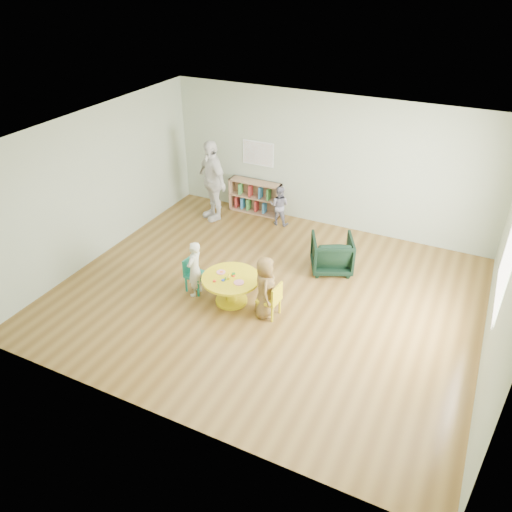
{
  "coord_description": "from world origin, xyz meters",
  "views": [
    {
      "loc": [
        2.92,
        -6.43,
        5.1
      ],
      "look_at": [
        -0.06,
        -0.3,
        0.94
      ],
      "focal_mm": 35.0,
      "sensor_mm": 36.0,
      "label": 1
    }
  ],
  "objects_px": {
    "child_left": "(195,269)",
    "adult_caretaker": "(212,180)",
    "activity_table": "(231,285)",
    "child_right": "(265,287)",
    "kid_chair_right": "(271,299)",
    "toddler": "(279,206)",
    "kid_chair_left": "(194,273)",
    "bookshelf": "(255,197)",
    "armchair": "(332,254)"
  },
  "relations": [
    {
      "from": "kid_chair_right",
      "to": "child_left",
      "type": "xyz_separation_m",
      "value": [
        -1.43,
        -0.01,
        0.18
      ]
    },
    {
      "from": "kid_chair_left",
      "to": "child_right",
      "type": "xyz_separation_m",
      "value": [
        1.41,
        -0.11,
        0.2
      ]
    },
    {
      "from": "child_left",
      "to": "child_right",
      "type": "relative_size",
      "value": 0.95
    },
    {
      "from": "armchair",
      "to": "adult_caretaker",
      "type": "relative_size",
      "value": 0.42
    },
    {
      "from": "child_left",
      "to": "adult_caretaker",
      "type": "bearing_deg",
      "value": -158.68
    },
    {
      "from": "adult_caretaker",
      "to": "child_right",
      "type": "bearing_deg",
      "value": -15.29
    },
    {
      "from": "kid_chair_right",
      "to": "bookshelf",
      "type": "xyz_separation_m",
      "value": [
        -1.93,
        3.35,
        0.04
      ]
    },
    {
      "from": "bookshelf",
      "to": "child_left",
      "type": "bearing_deg",
      "value": -81.58
    },
    {
      "from": "kid_chair_left",
      "to": "child_right",
      "type": "bearing_deg",
      "value": 92.68
    },
    {
      "from": "kid_chair_right",
      "to": "child_right",
      "type": "relative_size",
      "value": 0.57
    },
    {
      "from": "kid_chair_left",
      "to": "kid_chair_right",
      "type": "distance_m",
      "value": 1.52
    },
    {
      "from": "child_left",
      "to": "adult_caretaker",
      "type": "distance_m",
      "value": 2.97
    },
    {
      "from": "armchair",
      "to": "toddler",
      "type": "bearing_deg",
      "value": -62.81
    },
    {
      "from": "adult_caretaker",
      "to": "activity_table",
      "type": "bearing_deg",
      "value": -23.0
    },
    {
      "from": "armchair",
      "to": "child_right",
      "type": "bearing_deg",
      "value": 48.36
    },
    {
      "from": "kid_chair_right",
      "to": "toddler",
      "type": "distance_m",
      "value": 3.25
    },
    {
      "from": "activity_table",
      "to": "child_left",
      "type": "height_order",
      "value": "child_left"
    },
    {
      "from": "kid_chair_left",
      "to": "child_left",
      "type": "relative_size",
      "value": 0.61
    },
    {
      "from": "child_right",
      "to": "armchair",
      "type": "bearing_deg",
      "value": -41.15
    },
    {
      "from": "bookshelf",
      "to": "child_right",
      "type": "height_order",
      "value": "child_right"
    },
    {
      "from": "activity_table",
      "to": "child_right",
      "type": "distance_m",
      "value": 0.69
    },
    {
      "from": "child_left",
      "to": "child_right",
      "type": "bearing_deg",
      "value": 87.02
    },
    {
      "from": "kid_chair_right",
      "to": "child_left",
      "type": "height_order",
      "value": "child_left"
    },
    {
      "from": "kid_chair_right",
      "to": "child_left",
      "type": "distance_m",
      "value": 1.44
    },
    {
      "from": "kid_chair_right",
      "to": "armchair",
      "type": "distance_m",
      "value": 1.81
    },
    {
      "from": "child_left",
      "to": "toddler",
      "type": "bearing_deg",
      "value": 172.54
    },
    {
      "from": "activity_table",
      "to": "child_right",
      "type": "xyz_separation_m",
      "value": [
        0.66,
        -0.07,
        0.2
      ]
    },
    {
      "from": "bookshelf",
      "to": "child_left",
      "type": "relative_size",
      "value": 1.18
    },
    {
      "from": "kid_chair_left",
      "to": "bookshelf",
      "type": "xyz_separation_m",
      "value": [
        -0.41,
        3.25,
        0.03
      ]
    },
    {
      "from": "child_right",
      "to": "kid_chair_right",
      "type": "bearing_deg",
      "value": -107.24
    },
    {
      "from": "child_left",
      "to": "child_right",
      "type": "distance_m",
      "value": 1.32
    },
    {
      "from": "kid_chair_left",
      "to": "adult_caretaker",
      "type": "distance_m",
      "value": 2.86
    },
    {
      "from": "toddler",
      "to": "bookshelf",
      "type": "bearing_deg",
      "value": -28.73
    },
    {
      "from": "bookshelf",
      "to": "child_left",
      "type": "distance_m",
      "value": 3.4
    },
    {
      "from": "bookshelf",
      "to": "kid_chair_right",
      "type": "bearing_deg",
      "value": -60.08
    },
    {
      "from": "bookshelf",
      "to": "kid_chair_left",
      "type": "bearing_deg",
      "value": -82.83
    },
    {
      "from": "kid_chair_left",
      "to": "armchair",
      "type": "relative_size",
      "value": 0.83
    },
    {
      "from": "activity_table",
      "to": "kid_chair_left",
      "type": "relative_size",
      "value": 1.57
    },
    {
      "from": "activity_table",
      "to": "child_left",
      "type": "xyz_separation_m",
      "value": [
        -0.66,
        -0.07,
        0.17
      ]
    },
    {
      "from": "kid_chair_left",
      "to": "toddler",
      "type": "relative_size",
      "value": 0.71
    },
    {
      "from": "kid_chair_right",
      "to": "bookshelf",
      "type": "distance_m",
      "value": 3.86
    },
    {
      "from": "kid_chair_left",
      "to": "child_right",
      "type": "height_order",
      "value": "child_right"
    },
    {
      "from": "child_right",
      "to": "toddler",
      "type": "xyz_separation_m",
      "value": [
        -1.08,
        3.04,
        -0.1
      ]
    },
    {
      "from": "child_right",
      "to": "adult_caretaker",
      "type": "height_order",
      "value": "adult_caretaker"
    },
    {
      "from": "activity_table",
      "to": "kid_chair_left",
      "type": "xyz_separation_m",
      "value": [
        -0.75,
        0.04,
        -0.0
      ]
    },
    {
      "from": "child_right",
      "to": "kid_chair_left",
      "type": "bearing_deg",
      "value": 61.01
    },
    {
      "from": "activity_table",
      "to": "child_right",
      "type": "relative_size",
      "value": 0.91
    },
    {
      "from": "activity_table",
      "to": "bookshelf",
      "type": "xyz_separation_m",
      "value": [
        -1.16,
        3.29,
        0.03
      ]
    },
    {
      "from": "armchair",
      "to": "child_right",
      "type": "xyz_separation_m",
      "value": [
        -0.54,
        -1.78,
        0.2
      ]
    },
    {
      "from": "armchair",
      "to": "adult_caretaker",
      "type": "distance_m",
      "value": 3.24
    }
  ]
}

